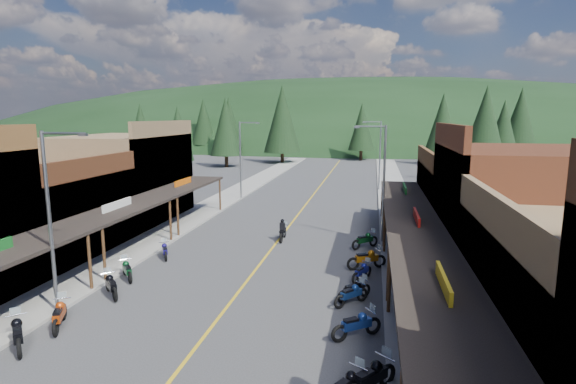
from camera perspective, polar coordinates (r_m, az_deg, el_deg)
The scene contains 39 objects.
ground at distance 24.78m, azimuth -4.82°, elevation -10.69°, with size 220.00×220.00×0.00m, color #38383A.
centerline at distance 43.69m, azimuth 2.21°, elevation -1.68°, with size 0.15×90.00×0.01m, color gold.
sidewalk_west at distance 45.75m, azimuth -8.63°, elevation -1.18°, with size 3.40×94.00×0.15m, color gray.
sidewalk_east at distance 43.28m, azimuth 13.68°, elevation -1.97°, with size 3.40×94.00×0.15m, color gray.
shop_west_2 at distance 31.93m, azimuth -28.55°, elevation -2.49°, with size 10.90×9.00×6.20m.
shop_west_3 at distance 39.54m, azimuth -19.94°, elevation 1.70°, with size 10.90×10.20×8.20m.
shop_east_2 at distance 25.70m, azimuth 27.40°, elevation -2.85°, with size 10.90×9.00×8.20m.
shop_east_3 at distance 35.00m, azimuth 22.82°, elevation -1.08°, with size 10.90×10.20×6.20m.
streetlight_0 at distance 21.48m, azimuth -27.77°, elevation -2.60°, with size 2.16×0.18×8.00m.
streetlight_1 at distance 46.49m, azimuth -5.91°, elevation 4.52°, with size 2.16×0.18×8.00m.
streetlight_2 at distance 30.65m, azimuth 11.82°, elevation 1.69°, with size 2.16×0.18×8.00m.
streetlight_3 at distance 52.53m, azimuth 11.44°, elevation 4.97°, with size 2.16×0.18×8.00m.
ridge_hill at distance 157.72m, azimuth 8.49°, elevation 6.46°, with size 310.00×140.00×60.00m, color black.
pine_0 at distance 96.27m, azimuth -18.20°, elevation 7.95°, with size 5.04×5.04×11.00m.
pine_1 at distance 97.22m, azimuth -7.51°, elevation 8.80°, with size 5.88×5.88×12.50m.
pine_2 at distance 82.00m, azimuth -0.74°, elevation 9.26°, with size 6.72×6.72×14.00m.
pine_3 at distance 88.41m, azimuth 9.34°, elevation 8.19°, with size 5.04×5.04×11.00m.
pine_4 at distance 83.19m, azimuth 19.02°, elevation 8.22°, with size 5.88×5.88×12.50m.
pine_5 at distance 98.33m, azimuth 27.40°, elevation 8.26°, with size 6.72×6.72×14.00m.
pine_7 at distance 105.57m, azimuth -10.66°, elevation 8.78°, with size 5.88×5.88×12.50m.
pine_8 at distance 68.54m, azimuth -13.78°, elevation 7.21°, with size 4.48×4.48×10.00m.
pine_9 at distance 69.67m, azimuth 25.64°, elevation 6.91°, with size 4.93×4.93×10.80m.
pine_10 at distance 76.36m, azimuth -7.91°, elevation 8.23°, with size 5.38×5.38×11.60m.
pine_11 at distance 61.90m, azimuth 23.73°, elevation 7.56°, with size 5.82×5.82×12.40m.
bike_west_4 at distance 20.18m, azimuth -31.13°, elevation -15.00°, with size 0.77×2.31×1.32m, color black, non-canonical shape.
bike_west_5 at distance 21.19m, azimuth -27.05°, elevation -13.59°, with size 0.72×2.17×1.24m, color #C1400D, non-canonical shape.
bike_west_6 at distance 23.58m, azimuth -21.56°, elevation -10.86°, with size 0.71×2.14×1.22m, color black, non-canonical shape.
bike_west_7 at distance 25.60m, azimuth -19.77°, elevation -9.20°, with size 0.68×2.03×1.16m, color #0B391B, non-canonical shape.
bike_west_8 at distance 28.59m, azimuth -15.38°, elevation -7.09°, with size 0.62×1.87×1.07m, color navy, non-canonical shape.
bike_east_4 at distance 15.16m, azimuth 10.44°, elevation -22.11°, with size 0.78×2.33×1.33m, color black, non-canonical shape.
bike_east_5 at distance 18.40m, azimuth 8.72°, elevation -16.17°, with size 0.73×2.18×1.25m, color navy, non-canonical shape.
bike_east_6 at distance 21.29m, azimuth 8.04°, elevation -12.61°, with size 0.67×2.00×1.14m, color navy, non-canonical shape.
bike_east_7 at distance 21.85m, azimuth 8.41°, elevation -12.06°, with size 0.65×1.95×1.12m, color black, non-canonical shape.
bike_east_8 at distance 24.36m, azimuth 9.36°, elevation -9.83°, with size 0.62×1.86×1.06m, color navy, non-canonical shape.
bike_east_9 at distance 26.05m, azimuth 9.96°, elevation -8.23°, with size 0.77×2.32×1.33m, color #AC610C, non-canonical shape.
bike_east_10 at distance 29.97m, azimuth 9.75°, elevation -5.94°, with size 0.72×2.15×1.23m, color #0C3F19, non-canonical shape.
rider_on_bike at distance 31.37m, azimuth -0.65°, elevation -5.04°, with size 0.76×2.11×1.59m.
pedestrian_east_a at distance 17.31m, azimuth 16.06°, elevation -16.87°, with size 0.61×0.40×1.67m, color #221E2D.
pedestrian_east_b at distance 32.04m, azimuth 13.56°, elevation -4.30°, with size 0.84×0.49×1.74m, color brown.
Camera 1 is at (6.33, -22.36, 8.62)m, focal length 28.00 mm.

